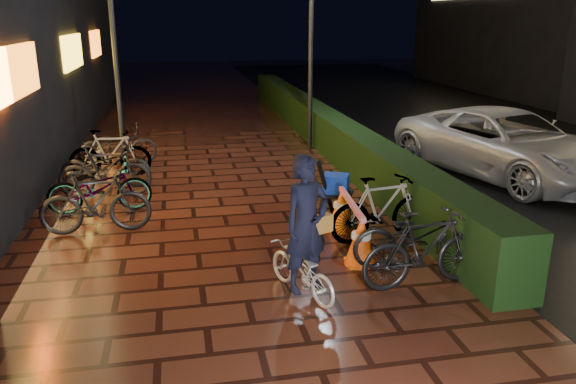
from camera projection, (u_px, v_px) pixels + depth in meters
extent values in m
plane|color=#381911|center=(238.00, 266.00, 8.29)|extent=(80.00, 80.00, 0.00)
cube|color=black|center=(560.00, 157.00, 14.64)|extent=(11.00, 60.00, 0.01)
cube|color=black|center=(320.00, 126.00, 16.24)|extent=(0.70, 20.00, 1.00)
imported|color=#B7B7BC|center=(506.00, 144.00, 12.71)|extent=(3.93, 5.92, 1.51)
cube|color=orange|center=(15.00, 72.00, 9.67)|extent=(0.08, 3.00, 0.90)
cube|color=yellow|center=(73.00, 52.00, 15.29)|extent=(0.08, 2.80, 0.90)
cube|color=orange|center=(96.00, 43.00, 19.97)|extent=(0.08, 2.20, 0.90)
cylinder|color=black|center=(311.00, 64.00, 14.90)|extent=(0.13, 0.13, 4.64)
cylinder|color=black|center=(115.00, 56.00, 14.55)|extent=(0.16, 0.16, 5.08)
imported|color=silver|center=(301.00, 270.00, 7.33)|extent=(0.97, 1.41, 0.70)
imported|color=black|center=(307.00, 224.00, 7.05)|extent=(0.77, 0.66, 1.79)
cube|color=brown|center=(321.00, 224.00, 7.16)|extent=(0.34, 0.25, 0.23)
cone|color=#F6500C|center=(361.00, 240.00, 8.23)|extent=(0.48, 0.48, 0.76)
cone|color=orange|center=(342.00, 209.00, 9.57)|extent=(0.48, 0.48, 0.76)
cube|color=orange|center=(360.00, 263.00, 8.34)|extent=(0.45, 0.45, 0.03)
cube|color=#EC3F0C|center=(341.00, 229.00, 9.68)|extent=(0.45, 0.45, 0.03)
cube|color=red|center=(351.00, 203.00, 8.80)|extent=(0.21, 1.63, 0.08)
cube|color=black|center=(336.00, 193.00, 10.19)|extent=(0.76, 0.71, 0.04)
cylinder|color=black|center=(320.00, 208.00, 10.13)|extent=(0.04, 0.04, 0.42)
cylinder|color=black|center=(347.00, 210.00, 10.02)|extent=(0.04, 0.04, 0.42)
cylinder|color=black|center=(324.00, 201.00, 10.50)|extent=(0.04, 0.04, 0.42)
cylinder|color=black|center=(350.00, 203.00, 10.39)|extent=(0.04, 0.04, 0.42)
cube|color=#0D2EAC|center=(336.00, 184.00, 10.13)|extent=(0.56, 0.53, 0.33)
cylinder|color=black|center=(325.00, 187.00, 10.02)|extent=(0.44, 0.32, 1.07)
imported|color=black|center=(110.00, 153.00, 12.74)|extent=(1.84, 0.58, 1.09)
imported|color=black|center=(105.00, 171.00, 11.27)|extent=(1.83, 0.56, 1.09)
imported|color=black|center=(117.00, 146.00, 13.75)|extent=(1.93, 0.83, 0.99)
imported|color=black|center=(99.00, 187.00, 10.39)|extent=(1.92, 0.80, 0.99)
imported|color=black|center=(95.00, 202.00, 9.38)|extent=(1.83, 0.53, 1.09)
imported|color=black|center=(105.00, 165.00, 11.93)|extent=(1.92, 0.78, 0.99)
imported|color=black|center=(382.00, 208.00, 9.09)|extent=(1.88, 0.80, 1.09)
imported|color=black|center=(417.00, 235.00, 8.10)|extent=(1.93, 0.83, 0.99)
imported|color=black|center=(425.00, 249.00, 7.50)|extent=(1.86, 0.68, 1.09)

